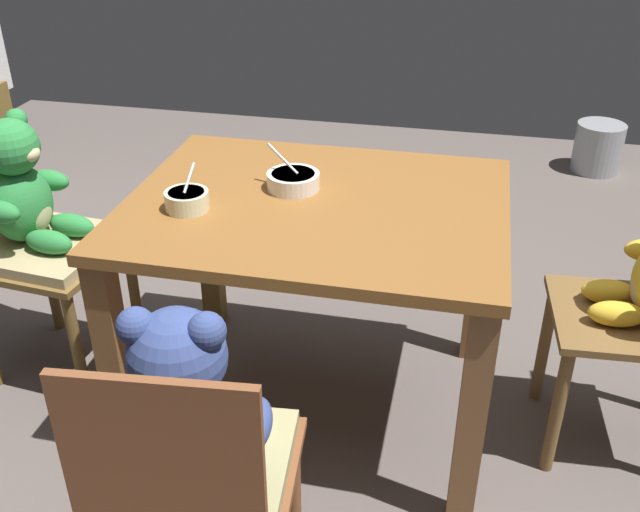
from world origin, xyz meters
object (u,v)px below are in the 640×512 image
(metal_pail, at_px, (598,148))
(teddy_chair_near_front, at_px, (190,443))
(teddy_chair_near_left, at_px, (28,212))
(porridge_bowl_white_center, at_px, (293,180))
(porridge_bowl_cream_near_left, at_px, (187,200))
(dining_table, at_px, (316,242))

(metal_pail, bearing_deg, teddy_chair_near_front, -110.75)
(teddy_chair_near_front, bearing_deg, teddy_chair_near_left, 40.12)
(teddy_chair_near_front, bearing_deg, porridge_bowl_white_center, -4.37)
(porridge_bowl_cream_near_left, bearing_deg, teddy_chair_near_left, 166.55)
(dining_table, bearing_deg, porridge_bowl_white_center, 139.65)
(teddy_chair_near_left, bearing_deg, porridge_bowl_white_center, 8.84)
(teddy_chair_near_left, bearing_deg, teddy_chair_near_front, -38.66)
(teddy_chair_near_left, xyz_separation_m, porridge_bowl_white_center, (0.83, 0.05, 0.17))
(teddy_chair_near_left, relative_size, metal_pail, 3.49)
(teddy_chair_near_front, bearing_deg, metal_pail, -26.37)
(metal_pail, bearing_deg, porridge_bowl_cream_near_left, -121.30)
(teddy_chair_near_left, relative_size, porridge_bowl_cream_near_left, 7.28)
(teddy_chair_near_left, xyz_separation_m, porridge_bowl_cream_near_left, (0.59, -0.14, 0.17))
(teddy_chair_near_left, xyz_separation_m, metal_pail, (1.97, 2.13, -0.44))
(porridge_bowl_white_center, relative_size, porridge_bowl_cream_near_left, 1.23)
(dining_table, relative_size, teddy_chair_near_left, 1.13)
(teddy_chair_near_front, distance_m, porridge_bowl_cream_near_left, 0.75)
(teddy_chair_near_front, xyz_separation_m, metal_pail, (1.12, 2.95, -0.44))
(dining_table, relative_size, porridge_bowl_cream_near_left, 8.19)
(teddy_chair_near_front, xyz_separation_m, porridge_bowl_white_center, (-0.02, 0.87, 0.16))
(metal_pail, bearing_deg, dining_table, -116.18)
(porridge_bowl_white_center, height_order, metal_pail, porridge_bowl_white_center)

